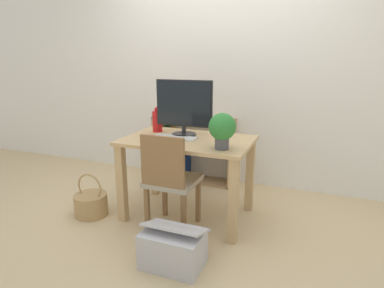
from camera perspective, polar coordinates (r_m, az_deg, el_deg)
name	(u,v)px	position (r m, az deg, el deg)	size (l,w,h in m)	color
ground_plane	(188,214)	(3.05, -0.71, -12.36)	(10.00, 10.00, 0.00)	#CCB284
wall_back	(222,68)	(3.67, 5.39, 13.30)	(8.00, 0.05, 2.60)	silver
desk	(188,155)	(2.84, -0.75, -1.92)	(1.11, 0.72, 0.72)	tan
monitor	(184,106)	(2.88, -1.46, 6.79)	(0.53, 0.22, 0.50)	#232326
keyboard	(175,138)	(2.81, -3.12, 1.16)	(0.39, 0.13, 0.02)	silver
vase	(157,121)	(3.07, -6.18, 4.15)	(0.09, 0.09, 0.24)	red
potted_plant	(222,128)	(2.45, 5.39, 2.77)	(0.21, 0.21, 0.28)	#4C4C51
chair	(170,179)	(2.61, -3.97, -6.19)	(0.40, 0.40, 0.84)	#9E937F
bookshelf	(181,154)	(3.81, -1.98, -1.79)	(0.94, 0.28, 0.75)	tan
basket	(91,204)	(3.14, -17.52, -10.08)	(0.30, 0.30, 0.40)	tan
storage_box	(173,248)	(2.33, -3.38, -17.90)	(0.42, 0.34, 0.32)	#B2B2B7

